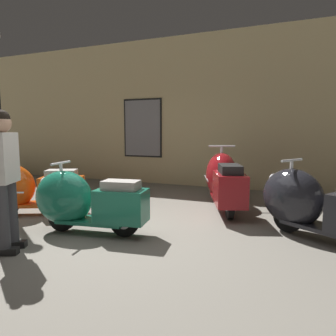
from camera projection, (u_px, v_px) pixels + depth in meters
The scene contains 7 objects.
ground_plane at pixel (118, 236), 4.00m from camera, with size 60.00×60.00×0.00m, color slate.
showroom_back_wall at pixel (199, 112), 7.50m from camera, with size 18.00×0.24×3.75m.
scooter_0 at pixel (25, 188), 4.95m from camera, with size 1.66×1.10×0.99m.
scooter_1 at pixel (81, 201), 4.08m from camera, with size 1.65×0.67×0.98m.
scooter_2 at pixel (224, 180), 5.44m from camera, with size 1.10×1.92×1.13m.
scooter_3 at pixel (311, 204), 3.85m from camera, with size 1.65×1.32×1.02m.
visitor_1 at pixel (4, 171), 3.38m from camera, with size 0.37×0.51×1.63m.
Camera 1 is at (2.04, -3.34, 1.39)m, focal length 31.93 mm.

